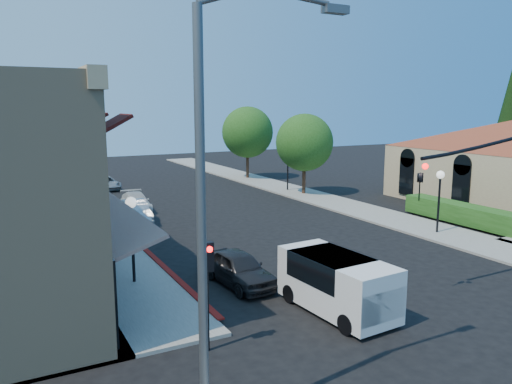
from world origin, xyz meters
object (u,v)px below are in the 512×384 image
cobra_streetlight (217,196)px  lamppost_left_near (132,218)px  white_van (338,281)px  lamppost_right_far (288,159)px  parked_car_d (106,183)px  secondary_signal (208,276)px  parked_car_a (239,268)px  lamppost_left_far (77,175)px  street_tree_a (304,143)px  lamppost_right_near (440,186)px  parked_car_c (136,202)px  street_tree_b (247,132)px  conifer_far (510,114)px  parked_car_b (135,212)px

cobra_streetlight → lamppost_left_near: bearing=86.3°
cobra_streetlight → white_van: 8.42m
lamppost_right_far → parked_car_d: lamppost_right_far is taller
secondary_signal → parked_car_a: secondary_signal is taller
lamppost_left_far → white_van: bearing=-74.6°
street_tree_a → lamppost_right_far: size_ratio=1.82×
lamppost_right_near → parked_car_d: lamppost_right_near is taller
lamppost_right_near → parked_car_c: bearing=133.4°
street_tree_a → lamppost_right_far: (-0.30, 2.00, -1.46)m
lamppost_left_near → parked_car_a: lamppost_left_near is taller
cobra_streetlight → lamppost_right_near: 20.44m
street_tree_b → white_van: 32.45m
lamppost_right_far → parked_car_d: bearing=149.0°
street_tree_a → lamppost_right_near: 14.08m
lamppost_right_near → lamppost_left_near: bearing=180.0°
street_tree_a → secondary_signal: (-16.80, -20.59, -1.88)m
cobra_streetlight → street_tree_b: bearing=62.2°
lamppost_right_near → secondary_signal: bearing=-158.2°
lamppost_right_near → parked_car_a: bearing=-171.4°
conifer_far → parked_car_c: bearing=173.0°
lamppost_left_far → parked_car_d: 10.88m
conifer_far → lamppost_left_near: (-36.50, -10.00, -3.62)m
conifer_far → lamppost_left_far: size_ratio=3.08×
street_tree_b → parked_car_d: (-13.60, 0.00, -3.99)m
lamppost_left_near → conifer_far: bearing=15.3°
lamppost_left_far → lamppost_right_far: same height
secondary_signal → parked_car_a: bearing=55.1°
white_van → lamppost_right_near: bearing=27.8°
white_van → secondary_signal: bearing=-173.8°
street_tree_a → parked_car_a: size_ratio=1.62×
street_tree_b → parked_car_b: 20.04m
lamppost_right_near → lamppost_left_far: bearing=140.5°
street_tree_b → parked_car_a: (-13.60, -26.00, -3.86)m
cobra_streetlight → parked_car_c: size_ratio=2.22×
lamppost_right_far → parked_car_b: size_ratio=0.87×
conifer_far → white_van: (-30.97, -16.05, -5.22)m
conifer_far → lamppost_left_near: size_ratio=3.08×
lamppost_right_far → white_van: bearing=-117.5°
cobra_streetlight → conifer_far: bearing=28.3°
street_tree_a → parked_car_d: (-13.60, 10.00, -3.64)m
conifer_far → lamppost_right_near: bearing=-152.9°
lamppost_right_far → parked_car_d: 15.67m
parked_car_a → parked_car_c: 16.04m
secondary_signal → cobra_streetlight: cobra_streetlight is taller
secondary_signal → parked_car_d: (3.20, 30.59, -1.77)m
white_van → street_tree_a: bearing=59.6°
conifer_far → lamppost_left_far: 36.90m
parked_car_a → lamppost_right_far: bearing=49.5°
cobra_streetlight → street_tree_a: bearing=53.2°
lamppost_right_near → conifer_far: bearing=27.1°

